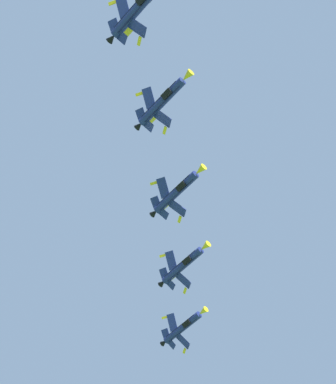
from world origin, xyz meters
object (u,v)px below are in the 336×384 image
(fighter_jet_lead, at_px, (138,8))
(fighter_jet_right_outer, at_px, (183,327))
(fighter_jet_right_wing, at_px, (177,192))
(fighter_jet_left_outer, at_px, (183,265))
(fighter_jet_left_wing, at_px, (163,101))

(fighter_jet_lead, bearing_deg, fighter_jet_right_outer, -137.44)
(fighter_jet_lead, relative_size, fighter_jet_right_wing, 1.00)
(fighter_jet_left_outer, bearing_deg, fighter_jet_right_outer, -131.94)
(fighter_jet_left_wing, height_order, fighter_jet_right_wing, fighter_jet_left_wing)
(fighter_jet_lead, height_order, fighter_jet_left_wing, fighter_jet_left_wing)
(fighter_jet_right_outer, bearing_deg, fighter_jet_left_wing, 44.40)
(fighter_jet_right_wing, height_order, fighter_jet_left_outer, fighter_jet_left_outer)
(fighter_jet_right_wing, bearing_deg, fighter_jet_right_outer, -133.74)
(fighter_jet_lead, relative_size, fighter_jet_right_outer, 1.00)
(fighter_jet_lead, height_order, fighter_jet_right_wing, fighter_jet_right_wing)
(fighter_jet_left_wing, distance_m, fighter_jet_right_outer, 60.63)
(fighter_jet_lead, height_order, fighter_jet_left_outer, fighter_jet_left_outer)
(fighter_jet_right_wing, xyz_separation_m, fighter_jet_right_outer, (14.66, 39.05, 2.55))
(fighter_jet_left_wing, relative_size, fighter_jet_left_outer, 1.00)
(fighter_jet_left_outer, bearing_deg, fighter_jet_right_wing, 44.30)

